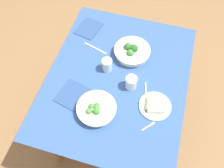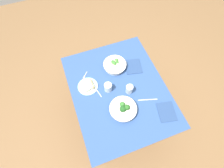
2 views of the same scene
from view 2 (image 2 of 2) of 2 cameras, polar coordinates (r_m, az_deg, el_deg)
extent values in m
plane|color=brown|center=(2.57, 1.67, -9.34)|extent=(6.00, 6.00, 0.00)
cube|color=#2D4C84|center=(1.89, 2.24, -1.85)|extent=(1.25, 0.99, 0.01)
cube|color=brown|center=(1.91, 2.22, -2.06)|extent=(1.21, 0.96, 0.02)
cylinder|color=brown|center=(2.21, 16.62, -14.43)|extent=(0.07, 0.07, 0.71)
cylinder|color=brown|center=(2.55, 5.81, 6.61)|extent=(0.07, 0.07, 0.71)
cylinder|color=brown|center=(2.08, -3.23, -22.16)|extent=(0.07, 0.07, 0.71)
cylinder|color=brown|center=(2.44, -11.02, 1.41)|extent=(0.07, 0.07, 0.71)
cylinder|color=silver|center=(1.77, 3.56, -8.21)|extent=(0.24, 0.24, 0.05)
cylinder|color=silver|center=(1.74, 3.62, -7.86)|extent=(0.27, 0.27, 0.01)
sphere|color=#33702D|center=(1.75, 3.36, -6.56)|extent=(0.06, 0.06, 0.06)
sphere|color=#286023|center=(1.73, 4.88, -7.48)|extent=(0.06, 0.06, 0.06)
sphere|color=#1E511E|center=(1.73, 3.51, -8.00)|extent=(0.07, 0.07, 0.07)
sphere|color=#286023|center=(1.74, 3.68, -7.77)|extent=(0.04, 0.04, 0.04)
cylinder|color=silver|center=(2.02, 0.90, 5.91)|extent=(0.23, 0.23, 0.05)
cylinder|color=silver|center=(1.99, 0.91, 6.37)|extent=(0.26, 0.26, 0.01)
sphere|color=#3D7A33|center=(1.99, 0.69, 6.65)|extent=(0.05, 0.05, 0.05)
sphere|color=#33702D|center=(2.00, 0.36, 7.06)|extent=(0.05, 0.05, 0.05)
sphere|color=#3D7A33|center=(2.00, 1.64, 6.90)|extent=(0.04, 0.04, 0.04)
sphere|color=#3D7A33|center=(2.02, 1.48, 7.68)|extent=(0.04, 0.04, 0.04)
sphere|color=#286023|center=(1.98, 0.99, 6.27)|extent=(0.04, 0.04, 0.04)
cylinder|color=beige|center=(1.98, 0.97, 6.50)|extent=(0.08, 0.08, 0.01)
cylinder|color=#99C6D1|center=(1.92, -7.77, -0.78)|extent=(0.22, 0.22, 0.01)
cube|color=beige|center=(1.90, -7.84, -0.52)|extent=(0.14, 0.14, 0.03)
cube|color=#9E703D|center=(1.90, -6.32, -0.03)|extent=(0.12, 0.01, 0.03)
cylinder|color=silver|center=(1.84, -1.30, -1.06)|extent=(0.08, 0.08, 0.10)
cylinder|color=silver|center=(1.84, 5.62, -1.66)|extent=(0.07, 0.07, 0.10)
cube|color=#B7B7BC|center=(2.00, -8.44, 3.20)|extent=(0.06, 0.05, 0.00)
cube|color=#B7B7BC|center=(1.98, -9.04, 2.09)|extent=(0.03, 0.03, 0.00)
cube|color=#B7B7BC|center=(1.87, -4.04, -3.24)|extent=(0.07, 0.03, 0.00)
cube|color=#B7B7BC|center=(1.89, -4.88, -2.09)|extent=(0.03, 0.02, 0.00)
cube|color=#B7B7BC|center=(1.87, 11.41, -4.97)|extent=(0.07, 0.20, 0.00)
cube|color=navy|center=(2.05, 6.87, 5.64)|extent=(0.23, 0.22, 0.01)
cube|color=navy|center=(1.87, 17.13, -8.50)|extent=(0.24, 0.21, 0.01)
camera|label=1|loc=(1.69, -23.50, 49.85)|focal=37.97mm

